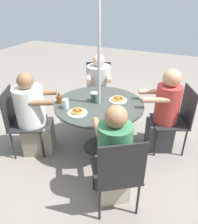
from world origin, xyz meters
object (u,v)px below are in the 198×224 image
(pancake_plate_a, at_px, (118,99))
(coffee_cup, at_px, (94,97))
(diner_west, at_px, (164,114))
(pancake_plate_b, at_px, (77,112))
(patio_chair_north, at_px, (99,86))
(patio_table, at_px, (99,111))
(patio_chair_south, at_px, (118,172))
(patio_chair_west, at_px, (177,116))
(pancake_plate_c, at_px, (117,112))
(diner_south, at_px, (114,159))
(patio_chair_east, at_px, (20,118))
(diner_east, at_px, (34,118))
(drinking_glass_a, at_px, (66,104))
(syrup_bottle, at_px, (59,99))
(diner_north, at_px, (99,91))

(pancake_plate_a, bearing_deg, coffee_cup, 25.88)
(diner_west, height_order, pancake_plate_a, diner_west)
(pancake_plate_b, distance_m, coffee_cup, 0.40)
(patio_chair_north, height_order, pancake_plate_b, patio_chair_north)
(patio_chair_north, relative_size, diner_west, 0.78)
(patio_table, height_order, patio_chair_south, patio_chair_south)
(patio_chair_west, bearing_deg, pancake_plate_b, 101.45)
(patio_chair_west, bearing_deg, diner_west, 90.00)
(pancake_plate_c, bearing_deg, pancake_plate_b, 26.17)
(diner_south, bearing_deg, diner_west, 39.87)
(patio_chair_west, bearing_deg, patio_chair_east, 91.95)
(diner_east, distance_m, drinking_glass_a, 0.53)
(diner_west, distance_m, pancake_plate_a, 0.65)
(patio_chair_west, relative_size, syrup_bottle, 6.44)
(patio_chair_west, distance_m, drinking_glass_a, 1.50)
(patio_chair_west, height_order, diner_west, diner_west)
(diner_west, distance_m, syrup_bottle, 1.42)
(patio_table, xyz_separation_m, patio_chair_north, (0.44, -0.96, -0.08))
(pancake_plate_b, bearing_deg, drinking_glass_a, -16.15)
(patio_chair_south, distance_m, pancake_plate_a, 1.15)
(syrup_bottle, bearing_deg, pancake_plate_b, 156.92)
(diner_south, relative_size, syrup_bottle, 7.91)
(patio_table, height_order, diner_east, diner_east)
(coffee_cup, bearing_deg, diner_north, -70.07)
(patio_table, xyz_separation_m, pancake_plate_a, (-0.20, -0.19, 0.13))
(patio_table, bearing_deg, pancake_plate_c, 154.89)
(patio_chair_east, distance_m, diner_west, 1.93)
(patio_chair_south, bearing_deg, diner_west, 46.26)
(diner_south, height_order, pancake_plate_a, diner_south)
(patio_chair_north, distance_m, patio_chair_south, 2.11)
(patio_table, xyz_separation_m, drinking_glass_a, (0.33, 0.29, 0.17))
(diner_north, bearing_deg, diner_west, 134.69)
(patio_chair_north, xyz_separation_m, diner_south, (-0.93, 1.69, 0.00))
(diner_east, xyz_separation_m, pancake_plate_a, (-0.97, -0.59, 0.21))
(pancake_plate_c, bearing_deg, diner_south, 107.99)
(diner_north, height_order, pancake_plate_c, diner_north)
(diner_north, distance_m, drinking_glass_a, 1.12)
(patio_chair_south, xyz_separation_m, coffee_cup, (0.68, -0.92, 0.25))
(pancake_plate_a, bearing_deg, pancake_plate_c, 106.52)
(patio_chair_north, height_order, diner_west, diner_west)
(patio_chair_north, relative_size, pancake_plate_a, 3.85)
(patio_chair_west, bearing_deg, diner_south, 133.69)
(patio_chair_south, distance_m, diner_west, 1.25)
(patio_chair_north, xyz_separation_m, diner_east, (0.34, 1.37, -0.00))
(diner_south, distance_m, syrup_bottle, 1.13)
(diner_south, distance_m, coffee_cup, 1.00)
(diner_south, bearing_deg, patio_table, 90.00)
(pancake_plate_b, height_order, drinking_glass_a, drinking_glass_a)
(syrup_bottle, bearing_deg, patio_chair_south, 147.51)
(diner_south, height_order, pancake_plate_c, diner_south)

